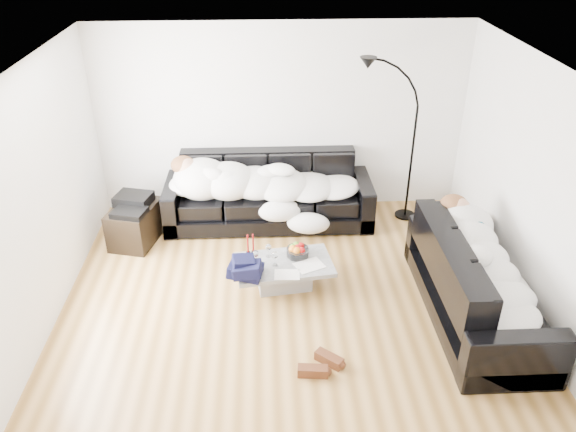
{
  "coord_description": "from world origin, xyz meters",
  "views": [
    {
      "loc": [
        -0.25,
        -5.01,
        3.93
      ],
      "look_at": [
        0.0,
        0.3,
        0.9
      ],
      "focal_mm": 35.0,
      "sensor_mm": 36.0,
      "label": 1
    }
  ],
  "objects_px": {
    "sofa_right": "(479,279)",
    "wine_glass_a": "(268,251)",
    "sleeper_right": "(482,263)",
    "candle_right": "(253,244)",
    "floor_lamp": "(412,151)",
    "wine_glass_b": "(256,257)",
    "stereo": "(132,203)",
    "wine_glass_c": "(275,259)",
    "sofa_back": "(269,191)",
    "coffee_table": "(284,274)",
    "shoes": "(321,365)",
    "sleeper_back": "(268,180)",
    "fruit_bowl": "(298,250)",
    "av_cabinet": "(135,224)",
    "candle_left": "(248,244)"
  },
  "relations": [
    {
      "from": "candle_right",
      "to": "av_cabinet",
      "type": "xyz_separation_m",
      "value": [
        -1.53,
        0.84,
        -0.19
      ]
    },
    {
      "from": "sofa_right",
      "to": "sleeper_right",
      "type": "xyz_separation_m",
      "value": [
        -0.0,
        0.0,
        0.2
      ]
    },
    {
      "from": "coffee_table",
      "to": "candle_right",
      "type": "height_order",
      "value": "candle_right"
    },
    {
      "from": "sleeper_right",
      "to": "fruit_bowl",
      "type": "xyz_separation_m",
      "value": [
        -1.85,
        0.74,
        -0.26
      ]
    },
    {
      "from": "sofa_back",
      "to": "stereo",
      "type": "distance_m",
      "value": 1.79
    },
    {
      "from": "coffee_table",
      "to": "av_cabinet",
      "type": "bearing_deg",
      "value": 150.33
    },
    {
      "from": "shoes",
      "to": "stereo",
      "type": "height_order",
      "value": "stereo"
    },
    {
      "from": "coffee_table",
      "to": "sofa_back",
      "type": "bearing_deg",
      "value": 95.47
    },
    {
      "from": "sleeper_right",
      "to": "wine_glass_c",
      "type": "relative_size",
      "value": 10.81
    },
    {
      "from": "sleeper_back",
      "to": "candle_right",
      "type": "xyz_separation_m",
      "value": [
        -0.2,
        -1.24,
        -0.21
      ]
    },
    {
      "from": "wine_glass_b",
      "to": "stereo",
      "type": "bearing_deg",
      "value": 145.39
    },
    {
      "from": "sofa_back",
      "to": "coffee_table",
      "type": "bearing_deg",
      "value": -84.53
    },
    {
      "from": "sleeper_right",
      "to": "coffee_table",
      "type": "xyz_separation_m",
      "value": [
        -2.01,
        0.6,
        -0.5
      ]
    },
    {
      "from": "coffee_table",
      "to": "wine_glass_b",
      "type": "height_order",
      "value": "wine_glass_b"
    },
    {
      "from": "sofa_right",
      "to": "wine_glass_b",
      "type": "bearing_deg",
      "value": 75.72
    },
    {
      "from": "sleeper_back",
      "to": "wine_glass_a",
      "type": "bearing_deg",
      "value": -91.12
    },
    {
      "from": "wine_glass_b",
      "to": "fruit_bowl",
      "type": "bearing_deg",
      "value": 16.9
    },
    {
      "from": "candle_right",
      "to": "floor_lamp",
      "type": "height_order",
      "value": "floor_lamp"
    },
    {
      "from": "wine_glass_b",
      "to": "stereo",
      "type": "relative_size",
      "value": 0.4
    },
    {
      "from": "sleeper_back",
      "to": "wine_glass_b",
      "type": "distance_m",
      "value": 1.5
    },
    {
      "from": "candle_left",
      "to": "av_cabinet",
      "type": "xyz_separation_m",
      "value": [
        -1.47,
        0.86,
        -0.19
      ]
    },
    {
      "from": "sleeper_back",
      "to": "coffee_table",
      "type": "distance_m",
      "value": 1.55
    },
    {
      "from": "fruit_bowl",
      "to": "av_cabinet",
      "type": "bearing_deg",
      "value": 155.55
    },
    {
      "from": "sofa_back",
      "to": "wine_glass_c",
      "type": "relative_size",
      "value": 15.49
    },
    {
      "from": "fruit_bowl",
      "to": "wine_glass_c",
      "type": "height_order",
      "value": "wine_glass_c"
    },
    {
      "from": "sofa_right",
      "to": "floor_lamp",
      "type": "bearing_deg",
      "value": 6.22
    },
    {
      "from": "candle_right",
      "to": "stereo",
      "type": "xyz_separation_m",
      "value": [
        -1.53,
        0.84,
        0.12
      ]
    },
    {
      "from": "wine_glass_c",
      "to": "candle_left",
      "type": "distance_m",
      "value": 0.4
    },
    {
      "from": "av_cabinet",
      "to": "sofa_right",
      "type": "bearing_deg",
      "value": -8.84
    },
    {
      "from": "sofa_back",
      "to": "wine_glass_b",
      "type": "height_order",
      "value": "sofa_back"
    },
    {
      "from": "coffee_table",
      "to": "wine_glass_a",
      "type": "distance_m",
      "value": 0.33
    },
    {
      "from": "sleeper_right",
      "to": "stereo",
      "type": "bearing_deg",
      "value": 66.78
    },
    {
      "from": "sleeper_right",
      "to": "wine_glass_c",
      "type": "distance_m",
      "value": 2.2
    },
    {
      "from": "sofa_right",
      "to": "wine_glass_a",
      "type": "xyz_separation_m",
      "value": [
        -2.18,
        0.74,
        -0.06
      ]
    },
    {
      "from": "sleeper_right",
      "to": "fruit_bowl",
      "type": "relative_size",
      "value": 7.54
    },
    {
      "from": "sleeper_right",
      "to": "floor_lamp",
      "type": "height_order",
      "value": "floor_lamp"
    },
    {
      "from": "sofa_right",
      "to": "candle_right",
      "type": "distance_m",
      "value": 2.5
    },
    {
      "from": "sleeper_back",
      "to": "floor_lamp",
      "type": "bearing_deg",
      "value": 2.83
    },
    {
      "from": "fruit_bowl",
      "to": "av_cabinet",
      "type": "xyz_separation_m",
      "value": [
        -2.04,
        0.93,
        -0.15
      ]
    },
    {
      "from": "sleeper_right",
      "to": "wine_glass_a",
      "type": "bearing_deg",
      "value": 71.35
    },
    {
      "from": "wine_glass_b",
      "to": "candle_right",
      "type": "bearing_deg",
      "value": 96.91
    },
    {
      "from": "fruit_bowl",
      "to": "candle_left",
      "type": "xyz_separation_m",
      "value": [
        -0.57,
        0.07,
        0.05
      ]
    },
    {
      "from": "wine_glass_a",
      "to": "wine_glass_c",
      "type": "relative_size",
      "value": 0.92
    },
    {
      "from": "sofa_back",
      "to": "av_cabinet",
      "type": "bearing_deg",
      "value": -165.55
    },
    {
      "from": "sleeper_right",
      "to": "wine_glass_c",
      "type": "height_order",
      "value": "sleeper_right"
    },
    {
      "from": "wine_glass_c",
      "to": "candle_left",
      "type": "bearing_deg",
      "value": 139.93
    },
    {
      "from": "fruit_bowl",
      "to": "candle_left",
      "type": "distance_m",
      "value": 0.58
    },
    {
      "from": "sofa_right",
      "to": "wine_glass_a",
      "type": "bearing_deg",
      "value": 71.35
    },
    {
      "from": "wine_glass_c",
      "to": "sleeper_right",
      "type": "bearing_deg",
      "value": -14.73
    },
    {
      "from": "sofa_right",
      "to": "shoes",
      "type": "distance_m",
      "value": 1.92
    }
  ]
}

